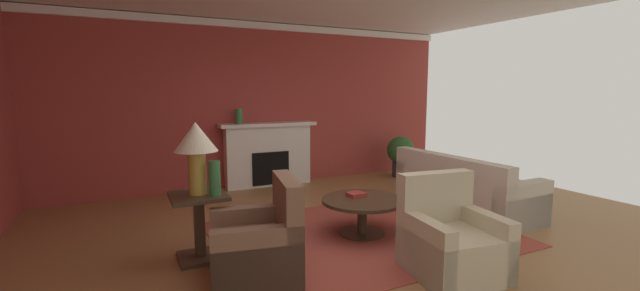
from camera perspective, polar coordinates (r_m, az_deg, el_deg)
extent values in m
plane|color=olive|center=(4.80, 4.19, -13.81)|extent=(9.60, 9.60, 0.00)
cube|color=#9E3833|center=(7.60, -8.87, 5.72)|extent=(7.98, 0.12, 3.00)
cube|color=white|center=(7.60, -8.91, 16.46)|extent=(7.98, 0.08, 0.12)
cube|color=#993D33|center=(5.12, 5.97, -12.35)|extent=(3.45, 2.62, 0.01)
cube|color=white|center=(7.53, -7.35, -1.48)|extent=(1.60, 0.25, 1.12)
cube|color=black|center=(7.55, -7.27, -3.07)|extent=(0.70, 0.26, 0.60)
cube|color=white|center=(7.43, -7.35, 2.97)|extent=(1.80, 0.35, 0.06)
cube|color=beige|center=(6.35, 19.80, -6.70)|extent=(0.93, 2.11, 0.45)
cube|color=beige|center=(6.01, 17.70, -3.26)|extent=(0.23, 2.10, 0.40)
cube|color=beige|center=(5.75, 26.81, -7.71)|extent=(0.90, 0.21, 0.62)
cube|color=beige|center=(6.99, 14.15, -4.45)|extent=(0.90, 0.21, 0.62)
cube|color=brown|center=(3.98, -9.29, -15.12)|extent=(0.94, 0.94, 0.44)
cube|color=brown|center=(3.87, -4.68, -8.28)|extent=(0.31, 0.82, 0.51)
cube|color=brown|center=(4.26, -9.79, -12.42)|extent=(0.81, 0.29, 0.60)
cube|color=brown|center=(3.65, -8.76, -15.94)|extent=(0.81, 0.29, 0.60)
cube|color=#C1B293|center=(4.18, 18.38, -14.29)|extent=(0.90, 0.90, 0.44)
cube|color=#C1B293|center=(4.28, 16.05, -6.99)|extent=(0.81, 0.26, 0.51)
cube|color=#C1B293|center=(3.97, 14.51, -14.10)|extent=(0.24, 0.81, 0.60)
cube|color=#C1B293|center=(4.35, 21.97, -12.46)|extent=(0.24, 0.81, 0.60)
cylinder|color=#3D2D1E|center=(4.99, 6.04, -7.77)|extent=(1.00, 1.00, 0.04)
cylinder|color=#3D2D1E|center=(5.05, 6.00, -10.23)|extent=(0.12, 0.12, 0.41)
cylinder|color=#3D2D1E|center=(5.11, 5.97, -12.25)|extent=(0.56, 0.56, 0.03)
cube|color=#3D2D1E|center=(4.38, -16.90, -6.88)|extent=(0.56, 0.56, 0.04)
cube|color=#3D2D1E|center=(4.48, -16.72, -11.22)|extent=(0.10, 0.10, 0.66)
cube|color=#3D2D1E|center=(4.59, -16.56, -14.89)|extent=(0.45, 0.45, 0.04)
cylinder|color=#B28E38|center=(4.32, -17.03, -3.74)|extent=(0.18, 0.18, 0.45)
cone|color=beige|center=(4.27, -17.23, 1.20)|extent=(0.44, 0.44, 0.30)
cylinder|color=#33703D|center=(4.24, -14.73, -4.51)|extent=(0.12, 0.12, 0.36)
cylinder|color=#33703D|center=(7.24, -11.44, 4.07)|extent=(0.13, 0.13, 0.27)
cube|color=maroon|center=(5.08, 5.14, -6.94)|extent=(0.22, 0.20, 0.05)
cylinder|color=#333333|center=(8.50, 11.28, -3.32)|extent=(0.32, 0.32, 0.30)
sphere|color=#28602D|center=(8.43, 11.35, -0.63)|extent=(0.56, 0.56, 0.56)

